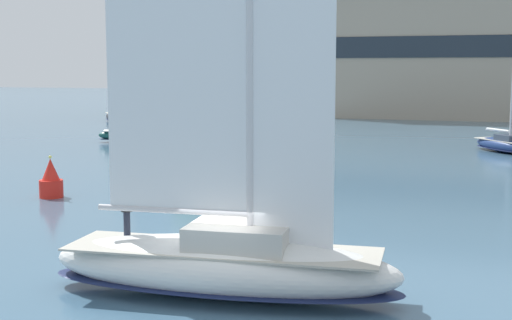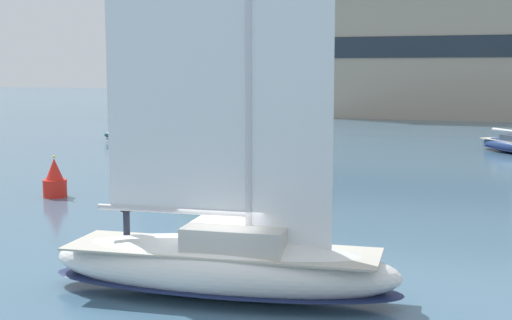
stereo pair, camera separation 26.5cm
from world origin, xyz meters
The scene contains 9 objects.
ground_plane centered at (0.00, 0.00, 0.00)m, with size 400.00×400.00×0.00m, color #42667F.
waterfront_building centered at (-0.16, 82.86, 8.85)m, with size 34.14×18.09×17.62m.
tree_shore_left centered at (-33.13, 72.44, 10.53)m, with size 7.31×7.31×15.04m.
tree_shore_center centered at (-43.93, 74.18, 8.12)m, with size 5.63×5.63×11.60m.
sailboat_main centered at (0.02, 0.00, 1.12)m, with size 10.54×3.76×14.19m.
sailboat_moored_near_marina centered at (-22.89, 38.64, 0.88)m, with size 7.93×5.44×10.71m.
sailboat_moored_mid_channel centered at (7.98, 40.32, 0.64)m, with size 5.59×6.56×9.34m.
sailboat_moored_far_slip centered at (-37.70, 59.66, 0.69)m, with size 6.07×7.17×10.17m.
channel_buoy centered at (-14.04, 12.02, 0.85)m, with size 1.19×1.19×2.15m.
Camera 2 is at (7.51, -18.35, 6.46)m, focal length 50.00 mm.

